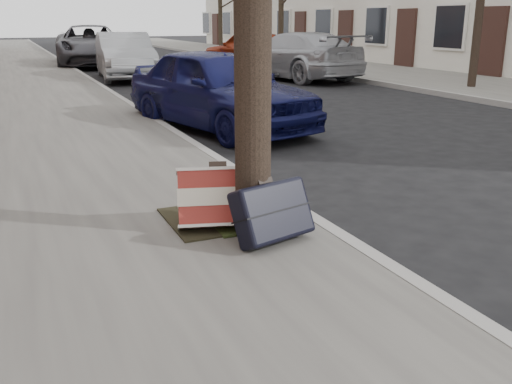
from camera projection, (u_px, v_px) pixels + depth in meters
name	position (u px, v px, depth m)	size (l,w,h in m)	color
ground	(506.00, 245.00, 4.55)	(120.00, 120.00, 0.00)	black
far_sidewalk	(342.00, 67.00, 20.68)	(4.00, 70.00, 0.12)	gray
dirt_patch	(219.00, 218.00, 4.80)	(0.85, 0.85, 0.01)	black
suitcase_red	(219.00, 198.00, 4.53)	(0.64, 0.18, 0.47)	maroon
suitcase_navy	(272.00, 211.00, 4.24)	(0.61, 0.20, 0.44)	black
car_near_front	(219.00, 88.00, 9.19)	(1.56, 3.88, 1.32)	#0F1243
car_near_mid	(125.00, 56.00, 17.00)	(1.45, 4.16, 1.37)	#A2A6AA
car_near_back	(91.00, 46.00, 21.87)	(2.54, 5.52, 1.53)	#39393E
car_far_front	(295.00, 56.00, 16.97)	(1.94, 4.77, 1.38)	#9B9CA2
car_far_back	(249.00, 49.00, 20.67)	(1.63, 4.04, 1.38)	maroon
tree_far_c	(220.00, 0.00, 29.40)	(0.22, 0.22, 5.18)	black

